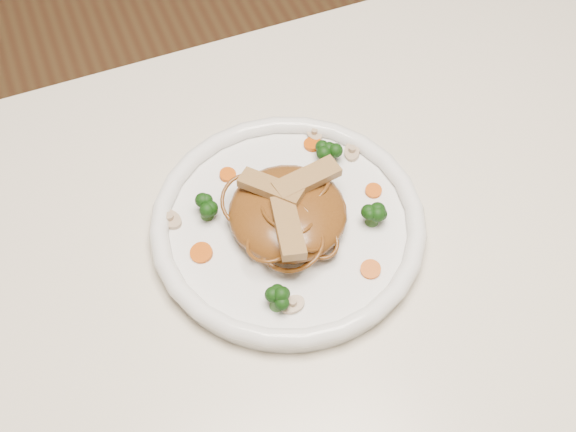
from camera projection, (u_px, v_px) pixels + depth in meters
name	position (u px, v px, depth m)	size (l,w,h in m)	color
table	(351.00, 340.00, 0.82)	(1.20, 0.80, 0.75)	beige
plate	(288.00, 228.00, 0.77)	(0.28, 0.28, 0.02)	white
noodle_mound	(288.00, 213.00, 0.75)	(0.12, 0.12, 0.04)	brown
chicken_a	(307.00, 179.00, 0.75)	(0.07, 0.02, 0.01)	tan
chicken_b	(271.00, 187.00, 0.74)	(0.07, 0.02, 0.01)	tan
chicken_c	(288.00, 228.00, 0.71)	(0.07, 0.02, 0.01)	tan
broccoli_0	(328.00, 151.00, 0.80)	(0.02, 0.02, 0.03)	black
broccoli_1	(206.00, 207.00, 0.76)	(0.03, 0.03, 0.03)	black
broccoli_2	(276.00, 297.00, 0.70)	(0.03, 0.03, 0.03)	black
broccoli_3	(373.00, 212.00, 0.75)	(0.03, 0.03, 0.03)	black
carrot_0	(313.00, 144.00, 0.82)	(0.02, 0.02, 0.01)	#CE5307
carrot_1	(201.00, 253.00, 0.74)	(0.02, 0.02, 0.01)	#CE5307
carrot_2	(373.00, 191.00, 0.79)	(0.02, 0.02, 0.01)	#CE5307
carrot_3	(228.00, 175.00, 0.80)	(0.02, 0.02, 0.01)	#CE5307
carrot_4	(371.00, 269.00, 0.73)	(0.02, 0.02, 0.01)	#CE5307
mushroom_0	(293.00, 305.00, 0.71)	(0.02, 0.02, 0.01)	beige
mushroom_1	(352.00, 152.00, 0.82)	(0.02, 0.02, 0.01)	beige
mushroom_2	(170.00, 220.00, 0.77)	(0.03, 0.03, 0.01)	beige
mushroom_3	(314.00, 135.00, 0.83)	(0.02, 0.02, 0.01)	beige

